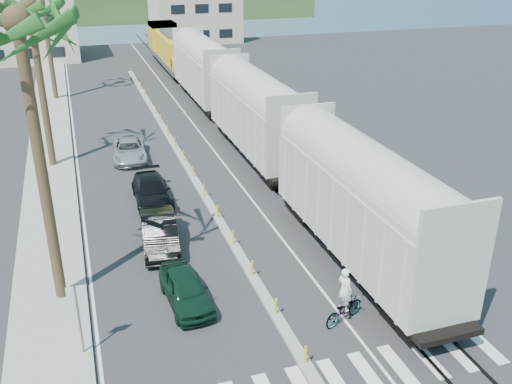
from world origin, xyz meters
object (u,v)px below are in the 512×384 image
(car_lead, at_px, (186,289))
(cyclist, at_px, (344,305))
(street_sign, at_px, (78,310))
(car_second, at_px, (159,232))

(car_lead, relative_size, cyclist, 1.62)
(car_lead, xyz_separation_m, cyclist, (5.55, -3.09, 0.07))
(street_sign, distance_m, car_second, 8.18)
(cyclist, bearing_deg, car_lead, 36.92)
(street_sign, relative_size, car_lead, 0.74)
(car_lead, height_order, cyclist, cyclist)
(car_lead, relative_size, car_second, 0.84)
(street_sign, bearing_deg, cyclist, -6.25)
(car_lead, distance_m, cyclist, 6.36)
(car_lead, bearing_deg, street_sign, -157.88)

